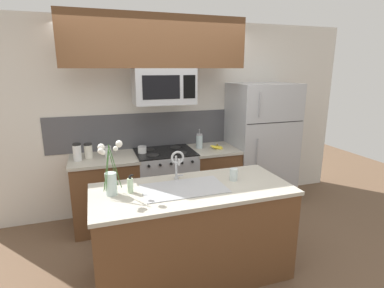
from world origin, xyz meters
name	(u,v)px	position (x,y,z in m)	size (l,w,h in m)	color
ground_plane	(186,252)	(0.00, 0.00, 0.00)	(10.00, 10.00, 0.00)	brown
rear_partition	(179,117)	(0.30, 1.28, 1.30)	(5.20, 0.10, 2.60)	silver
splash_band	(159,130)	(0.00, 1.22, 1.15)	(2.95, 0.01, 0.48)	#4C4C51
back_counter_left	(106,192)	(-0.77, 0.90, 0.46)	(0.82, 0.65, 0.91)	brown
back_counter_right	(213,179)	(0.68, 0.90, 0.46)	(0.64, 0.65, 0.91)	brown
stove_range	(166,184)	(0.00, 0.90, 0.46)	(0.76, 0.64, 0.93)	#A8AAAF
microwave	(164,86)	(0.00, 0.88, 1.76)	(0.74, 0.40, 0.43)	#A8AAAF
upper_cabinet_band	(156,42)	(-0.09, 0.85, 2.28)	(2.16, 0.34, 0.60)	brown
refrigerator	(260,145)	(1.43, 0.92, 0.89)	(0.89, 0.74, 1.78)	#A8AAAF
storage_jar_tall	(77,152)	(-1.07, 0.88, 1.01)	(0.10, 0.10, 0.21)	silver
storage_jar_medium	(88,151)	(-0.95, 0.94, 1.00)	(0.10, 0.10, 0.18)	silver
storage_jar_short	(108,151)	(-0.71, 0.93, 0.98)	(0.09, 0.09, 0.13)	silver
storage_jar_squat	(142,150)	(-0.29, 0.92, 0.96)	(0.11, 0.11, 0.10)	silver
banana_bunch	(217,147)	(0.72, 0.84, 0.93)	(0.19, 0.15, 0.08)	yellow
french_press	(199,141)	(0.50, 0.96, 1.01)	(0.09, 0.09, 0.27)	silver
island_counter	(193,232)	(-0.04, -0.35, 0.46)	(1.84, 0.82, 0.91)	brown
kitchen_sink	(184,196)	(-0.12, -0.35, 0.84)	(0.76, 0.43, 0.16)	#ADAFB5
sink_faucet	(177,161)	(-0.12, -0.14, 1.11)	(0.14, 0.14, 0.31)	#B7BABF
dish_soap_bottle	(130,185)	(-0.59, -0.28, 0.98)	(0.06, 0.05, 0.16)	beige
drinking_glass	(234,174)	(0.40, -0.30, 0.97)	(0.08, 0.08, 0.12)	silver
flower_vase	(111,177)	(-0.75, -0.28, 1.08)	(0.20, 0.16, 0.49)	silver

